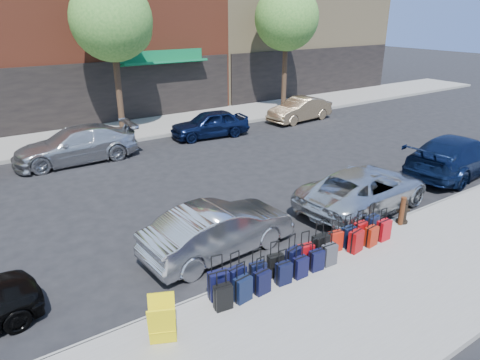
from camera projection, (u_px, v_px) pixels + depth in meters
ground at (208, 202)px, 14.25m from camera, size 120.00×120.00×0.00m
sidewalk_near at (358, 303)px, 9.21m from camera, size 60.00×4.00×0.15m
sidewalk_far at (111, 133)px, 21.94m from camera, size 60.00×4.00×0.15m
curb_near at (296, 260)px, 10.77m from camera, size 60.00×0.08×0.15m
curb_far at (124, 142)px, 20.38m from camera, size 60.00×0.08×0.15m
tree_center at (115, 22)px, 19.91m from camera, size 3.80×3.80×7.27m
tree_right at (288, 20)px, 25.35m from camera, size 3.80×3.80×7.27m
suitcase_front_0 at (219, 285)px, 9.13m from camera, size 0.46×0.30×1.03m
suitcase_front_1 at (237, 279)px, 9.35m from camera, size 0.43×0.26×0.98m
suitcase_front_2 at (258, 274)px, 9.61m from camera, size 0.39×0.25×0.89m
suitcase_front_3 at (275, 265)px, 9.92m from camera, size 0.40×0.27×0.89m
suitcase_front_4 at (293, 259)px, 10.13m from camera, size 0.42×0.29×0.94m
suitcase_front_5 at (306, 255)px, 10.33m from camera, size 0.40×0.26×0.91m
suitcase_front_6 at (320, 247)px, 10.61m from camera, size 0.43×0.24×1.03m
suitcase_front_7 at (335, 241)px, 10.98m from camera, size 0.38×0.25×0.86m
suitcase_front_8 at (348, 236)px, 11.19m from camera, size 0.37×0.21×0.88m
suitcase_front_9 at (360, 232)px, 11.42m from camera, size 0.37×0.21×0.89m
suitcase_front_10 at (372, 226)px, 11.67m from camera, size 0.43×0.29×0.97m
suitcase_back_0 at (223, 297)px, 8.83m from camera, size 0.40×0.26×0.89m
suitcase_back_1 at (243, 289)px, 9.07m from camera, size 0.41×0.27×0.91m
suitcase_back_2 at (262, 282)px, 9.33m from camera, size 0.38×0.24×0.87m
suitcase_back_3 at (284, 273)px, 9.65m from camera, size 0.37×0.23×0.85m
suitcase_back_4 at (300, 267)px, 9.89m from camera, size 0.35×0.20×0.83m
suitcase_back_5 at (316, 260)px, 10.16m from camera, size 0.36×0.23×0.83m
suitcase_back_6 at (329, 255)px, 10.37m from camera, size 0.37×0.23×0.87m
suitcase_back_8 at (356, 241)px, 10.94m from camera, size 0.42×0.28×0.93m
suitcase_back_9 at (371, 236)px, 11.22m from camera, size 0.38×0.25×0.87m
suitcase_back_10 at (384, 230)px, 11.50m from camera, size 0.39×0.23×0.91m
fire_hydrant at (403, 211)px, 12.42m from camera, size 0.39×0.34×0.76m
bollard at (402, 211)px, 12.26m from camera, size 0.16×0.16×0.85m
display_rack at (162, 321)px, 7.89m from camera, size 0.68×0.71×0.89m
car_near_1 at (219, 230)px, 11.01m from camera, size 4.21×1.76×1.35m
car_near_2 at (364, 189)px, 13.52m from camera, size 5.05×2.74×1.35m
car_near_3 at (457, 155)px, 16.40m from camera, size 5.41×2.67×1.51m
car_far_1 at (76, 145)px, 17.80m from camera, size 5.02×2.09×1.45m
car_far_2 at (210, 124)px, 21.32m from camera, size 4.07×2.03×1.33m
car_far_3 at (300, 109)px, 24.42m from camera, size 4.15×1.77×1.33m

